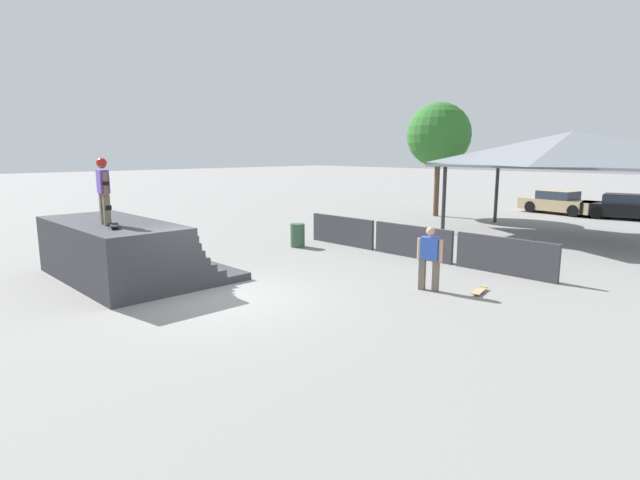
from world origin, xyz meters
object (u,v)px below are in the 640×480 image
object	(u,v)px
parked_car_black	(625,207)
bystander_walking	(430,255)
skater_on_deck	(103,187)
parked_car_tan	(559,203)
tree_far_back	(439,135)
trash_bin	(298,235)
skateboard_on_deck	(115,225)
skateboard_on_ground	(480,290)

from	to	relation	value
parked_car_black	bystander_walking	bearing A→B (deg)	-99.92
skater_on_deck	parked_car_tan	distance (m)	24.12
tree_far_back	trash_bin	bearing A→B (deg)	-82.54
tree_far_back	trash_bin	distance (m)	11.88
skateboard_on_deck	skateboard_on_ground	world-z (taller)	skateboard_on_deck
skateboard_on_ground	bystander_walking	bearing A→B (deg)	112.32
bystander_walking	trash_bin	xyz separation A→B (m)	(-6.60, 1.46, -0.46)
trash_bin	skateboard_on_deck	bearing A→B (deg)	-79.82
tree_far_back	parked_car_black	distance (m)	10.15
parked_car_black	parked_car_tan	bearing A→B (deg)	169.87
bystander_walking	trash_bin	distance (m)	6.77
trash_bin	parked_car_tan	world-z (taller)	parked_car_tan
bystander_walking	parked_car_black	xyz separation A→B (m)	(-0.66, 18.53, -0.29)
tree_far_back	parked_car_tan	distance (m)	8.03
trash_bin	parked_car_tan	size ratio (longest dim) A/B	0.20
skater_on_deck	parked_car_black	distance (m)	24.72
tree_far_back	bystander_walking	bearing A→B (deg)	-57.42
skateboard_on_ground	tree_far_back	bearing A→B (deg)	23.72
trash_bin	tree_far_back	bearing A→B (deg)	97.46
skater_on_deck	trash_bin	distance (m)	7.32
skateboard_on_ground	parked_car_tan	bearing A→B (deg)	1.90
skateboard_on_deck	parked_car_tan	bearing A→B (deg)	105.59
bystander_walking	parked_car_tan	xyz separation A→B (m)	(-3.91, 18.42, -0.29)
parked_car_tan	parked_car_black	bearing A→B (deg)	10.76
skateboard_on_deck	parked_car_black	distance (m)	24.58
skateboard_on_ground	tree_far_back	xyz separation A→B (m)	(-9.06, 11.88, 4.20)
skateboard_on_deck	tree_far_back	distance (m)	18.58
tree_far_back	skater_on_deck	bearing A→B (deg)	-83.56
skater_on_deck	skateboard_on_ground	bearing A→B (deg)	49.54
bystander_walking	parked_car_black	distance (m)	18.54
parked_car_tan	parked_car_black	xyz separation A→B (m)	(3.24, 0.10, 0.00)
skater_on_deck	parked_car_black	xyz separation A→B (m)	(5.35, 24.06, -1.95)
skater_on_deck	bystander_walking	xyz separation A→B (m)	(6.01, 5.53, -1.66)
trash_bin	bystander_walking	bearing A→B (deg)	-12.44
bystander_walking	trash_bin	world-z (taller)	bystander_walking
skateboard_on_deck	parked_car_tan	xyz separation A→B (m)	(1.43, 24.01, -1.04)
tree_far_back	parked_car_tan	xyz separation A→B (m)	(4.15, 5.82, -3.66)
skateboard_on_deck	tree_far_back	size ratio (longest dim) A/B	0.15
skater_on_deck	parked_car_tan	size ratio (longest dim) A/B	0.39
trash_bin	skateboard_on_ground	bearing A→B (deg)	-5.50
skater_on_deck	skateboard_on_ground	distance (m)	9.72
parked_car_black	trash_bin	bearing A→B (deg)	-121.14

